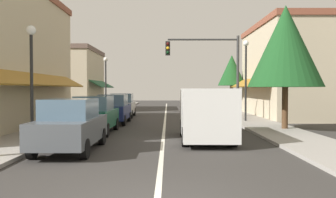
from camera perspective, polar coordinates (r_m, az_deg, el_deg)
The scene contains 17 objects.
ground_plane at distance 24.08m, azimuth -0.67°, elevation -3.36°, with size 80.00×80.00×0.00m, color #33302D.
sidewalk_left at distance 24.74m, azimuth -13.53°, elevation -3.13°, with size 2.60×56.00×0.12m, color gray.
sidewalk_right at distance 24.65m, azimuth 12.24°, elevation -3.14°, with size 2.60×56.00×0.12m, color gray.
lane_center_stripe at distance 24.08m, azimuth -0.67°, elevation -3.35°, with size 0.14×52.00×0.01m, color silver.
storefront_right_block at distance 27.44m, azimuth 18.33°, elevation 4.44°, with size 5.51×10.20×6.95m.
storefront_far_left at distance 35.33m, azimuth -16.00°, elevation 3.06°, with size 6.55×8.20×6.02m.
parked_car_nearest_left at distance 12.17m, azimuth -15.86°, elevation -4.17°, with size 1.78×4.10×1.77m.
parked_car_second_left at distance 16.78m, azimuth -12.13°, elevation -2.56°, with size 1.79×4.11×1.77m.
parked_car_third_left at distance 21.34m, azimuth -9.11°, elevation -1.66°, with size 1.79×4.10×1.77m.
parked_car_far_left at distance 26.27m, azimuth -7.72°, elevation -1.04°, with size 1.85×4.13×1.77m.
van_in_lane at distance 14.28m, azimuth 5.97°, elevation -2.19°, with size 2.06×5.21×2.12m.
traffic_signal_mast_arm at distance 23.08m, azimuth 7.13°, elevation 5.90°, with size 4.85×0.50×5.60m.
street_lamp_left_near at distance 14.25m, azimuth -21.68°, elevation 5.42°, with size 0.36×0.36×4.51m.
street_lamp_right_mid at distance 22.19m, azimuth 12.46°, elevation 5.01°, with size 0.36×0.36×5.12m.
street_lamp_left_far at distance 29.75m, azimuth -10.36°, elevation 3.76°, with size 0.36×0.36×4.77m.
tree_right_near at distance 18.47m, azimuth 18.52°, elevation 8.18°, with size 3.71×3.71×6.28m.
tree_right_far at distance 31.46m, azimuth 10.22°, elevation 4.59°, with size 2.45×2.45×5.12m.
Camera 1 is at (0.20, -5.99, 2.09)m, focal length 37.17 mm.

